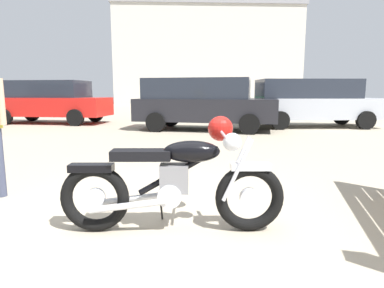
{
  "coord_description": "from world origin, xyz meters",
  "views": [
    {
      "loc": [
        0.55,
        -2.88,
        1.3
      ],
      "look_at": [
        0.39,
        1.03,
        0.67
      ],
      "focal_mm": 30.57,
      "sensor_mm": 36.0,
      "label": 1
    }
  ],
  "objects_px": {
    "white_estate_far": "(189,99)",
    "silver_sedan_mid": "(48,100)",
    "vintage_motorcycle": "(178,179)",
    "blue_hatchback_right": "(311,101)",
    "dark_sedan_left": "(203,102)"
  },
  "relations": [
    {
      "from": "white_estate_far",
      "to": "silver_sedan_mid",
      "type": "bearing_deg",
      "value": 38.11
    },
    {
      "from": "vintage_motorcycle",
      "to": "blue_hatchback_right",
      "type": "height_order",
      "value": "blue_hatchback_right"
    },
    {
      "from": "blue_hatchback_right",
      "to": "white_estate_far",
      "type": "relative_size",
      "value": 1.22
    },
    {
      "from": "silver_sedan_mid",
      "to": "white_estate_far",
      "type": "distance_m",
      "value": 6.95
    },
    {
      "from": "silver_sedan_mid",
      "to": "dark_sedan_left",
      "type": "height_order",
      "value": "same"
    },
    {
      "from": "white_estate_far",
      "to": "dark_sedan_left",
      "type": "height_order",
      "value": "white_estate_far"
    },
    {
      "from": "blue_hatchback_right",
      "to": "dark_sedan_left",
      "type": "xyz_separation_m",
      "value": [
        -3.99,
        -1.15,
        0.0
      ]
    },
    {
      "from": "silver_sedan_mid",
      "to": "white_estate_far",
      "type": "relative_size",
      "value": 1.23
    },
    {
      "from": "white_estate_far",
      "to": "dark_sedan_left",
      "type": "relative_size",
      "value": 0.8
    },
    {
      "from": "white_estate_far",
      "to": "dark_sedan_left",
      "type": "distance_m",
      "value": 6.34
    },
    {
      "from": "vintage_motorcycle",
      "to": "blue_hatchback_right",
      "type": "xyz_separation_m",
      "value": [
        4.16,
        9.37,
        0.45
      ]
    },
    {
      "from": "silver_sedan_mid",
      "to": "dark_sedan_left",
      "type": "distance_m",
      "value": 6.74
    },
    {
      "from": "vintage_motorcycle",
      "to": "white_estate_far",
      "type": "xyz_separation_m",
      "value": [
        -0.63,
        14.51,
        0.43
      ]
    },
    {
      "from": "silver_sedan_mid",
      "to": "dark_sedan_left",
      "type": "bearing_deg",
      "value": -12.68
    },
    {
      "from": "blue_hatchback_right",
      "to": "dark_sedan_left",
      "type": "distance_m",
      "value": 4.15
    }
  ]
}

